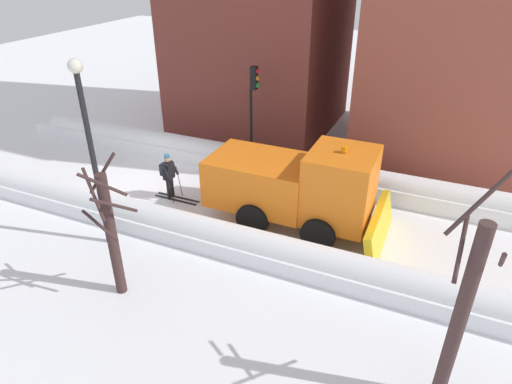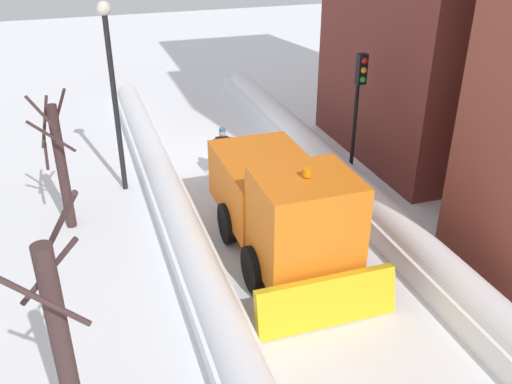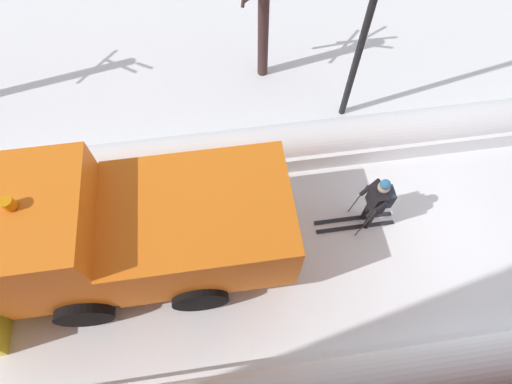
{
  "view_description": "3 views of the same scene",
  "coord_description": "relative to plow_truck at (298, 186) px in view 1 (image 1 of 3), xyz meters",
  "views": [
    {
      "loc": [
        12.6,
        10.45,
        8.33
      ],
      "look_at": [
        0.51,
        5.11,
        0.98
      ],
      "focal_mm": 31.2,
      "sensor_mm": 36.0,
      "label": 1
    },
    {
      "loc": [
        4.83,
        17.9,
        8.2
      ],
      "look_at": [
        0.53,
        4.93,
        1.08
      ],
      "focal_mm": 39.28,
      "sensor_mm": 36.0,
      "label": 2
    },
    {
      "loc": [
        -2.86,
        4.63,
        8.38
      ],
      "look_at": [
        1.16,
        4.07,
        0.97
      ],
      "focal_mm": 28.23,
      "sensor_mm": 36.0,
      "label": 3
    }
  ],
  "objects": [
    {
      "name": "bare_tree_near",
      "position": [
        5.15,
        -3.26,
        0.48
      ],
      "size": [
        1.14,
        1.16,
        4.04
      ],
      "color": "#3F2929",
      "rests_on": "ground"
    },
    {
      "name": "traffic_light_pole",
      "position": [
        -3.66,
        -3.24,
        1.5
      ],
      "size": [
        0.28,
        0.42,
        4.23
      ],
      "color": "black",
      "rests_on": "ground"
    },
    {
      "name": "snowbank_right",
      "position": [
        2.28,
        3.45,
        -1.08
      ],
      "size": [
        1.1,
        36.0,
        0.95
      ],
      "color": "white",
      "rests_on": "ground"
    },
    {
      "name": "bare_tree_mid",
      "position": [
        5.16,
        4.9,
        0.85
      ],
      "size": [
        1.14,
        1.1,
        5.18
      ],
      "color": "#442E2D",
      "rests_on": "ground"
    },
    {
      "name": "ground_plane",
      "position": [
        -0.37,
        3.45,
        -1.48
      ],
      "size": [
        80.0,
        80.0,
        0.0
      ],
      "primitive_type": "plane",
      "color": "white"
    },
    {
      "name": "plow_truck",
      "position": [
        0.0,
        0.0,
        0.0
      ],
      "size": [
        3.2,
        5.98,
        3.12
      ],
      "color": "orange",
      "rests_on": "ground"
    },
    {
      "name": "skier",
      "position": [
        0.21,
        -4.91,
        -0.48
      ],
      "size": [
        0.62,
        1.8,
        1.81
      ],
      "color": "black",
      "rests_on": "ground"
    },
    {
      "name": "snowbank_left",
      "position": [
        -3.03,
        3.45,
        -1.01
      ],
      "size": [
        1.1,
        36.0,
        1.06
      ],
      "color": "white",
      "rests_on": "ground"
    },
    {
      "name": "street_lamp",
      "position": [
        3.41,
        -5.16,
        2.13
      ],
      "size": [
        0.4,
        0.4,
        5.78
      ],
      "color": "black",
      "rests_on": "ground"
    }
  ]
}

